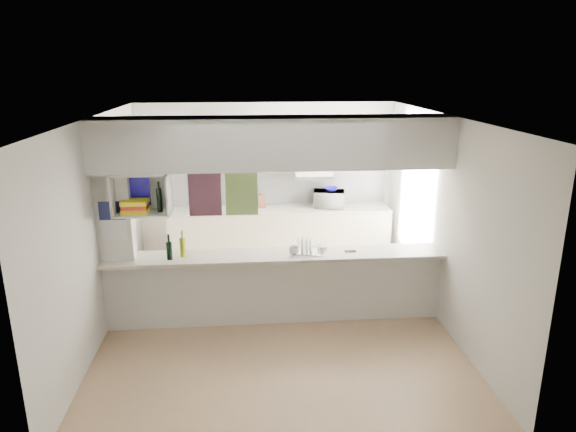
{
  "coord_description": "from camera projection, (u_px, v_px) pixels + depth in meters",
  "views": [
    {
      "loc": [
        -0.36,
        -5.96,
        3.17
      ],
      "look_at": [
        0.2,
        0.5,
        1.26
      ],
      "focal_mm": 32.0,
      "sensor_mm": 36.0,
      "label": 1
    }
  ],
  "objects": [
    {
      "name": "knife_block",
      "position": [
        262.0,
        201.0,
        8.4
      ],
      "size": [
        0.11,
        0.09,
        0.22
      ],
      "primitive_type": "cube",
      "rotation": [
        0.0,
        0.0,
        0.01
      ],
      "color": "brown",
      "rests_on": "bench_top"
    },
    {
      "name": "wall_back",
      "position": [
        266.0,
        182.0,
        8.55
      ],
      "size": [
        4.2,
        0.0,
        4.2
      ],
      "primitive_type": "plane",
      "rotation": [
        1.57,
        0.0,
        0.0
      ],
      "color": "silver",
      "rests_on": "floor"
    },
    {
      "name": "wall_right",
      "position": [
        442.0,
        220.0,
        6.42
      ],
      "size": [
        0.0,
        4.8,
        4.8
      ],
      "primitive_type": "plane",
      "rotation": [
        1.57,
        0.0,
        -1.57
      ],
      "color": "silver",
      "rests_on": "floor"
    },
    {
      "name": "cubby_shelf",
      "position": [
        141.0,
        196.0,
        5.95
      ],
      "size": [
        0.65,
        0.35,
        0.5
      ],
      "color": "white",
      "rests_on": "bulkhead"
    },
    {
      "name": "floor",
      "position": [
        276.0,
        321.0,
        6.62
      ],
      "size": [
        4.8,
        4.8,
        0.0
      ],
      "primitive_type": "plane",
      "color": "tan",
      "rests_on": "ground"
    },
    {
      "name": "microwave",
      "position": [
        329.0,
        199.0,
        8.41
      ],
      "size": [
        0.55,
        0.42,
        0.28
      ],
      "primitive_type": "imported",
      "rotation": [
        0.0,
        0.0,
        2.96
      ],
      "color": "white",
      "rests_on": "bench_top"
    },
    {
      "name": "dish_rack",
      "position": [
        309.0,
        246.0,
        6.4
      ],
      "size": [
        0.43,
        0.36,
        0.2
      ],
      "rotation": [
        0.0,
        0.0,
        -0.25
      ],
      "color": "silver",
      "rests_on": "breakfast_bar"
    },
    {
      "name": "kitchen_run",
      "position": [
        277.0,
        213.0,
        8.44
      ],
      "size": [
        3.6,
        0.63,
        2.24
      ],
      "color": "beige",
      "rests_on": "floor"
    },
    {
      "name": "wall_left",
      "position": [
        99.0,
        229.0,
        6.08
      ],
      "size": [
        0.0,
        4.8,
        4.8
      ],
      "primitive_type": "plane",
      "rotation": [
        1.57,
        0.0,
        1.57
      ],
      "color": "silver",
      "rests_on": "floor"
    },
    {
      "name": "utensil_jar",
      "position": [
        236.0,
        204.0,
        8.35
      ],
      "size": [
        0.11,
        0.11,
        0.16
      ],
      "primitive_type": "cylinder",
      "color": "black",
      "rests_on": "bench_top"
    },
    {
      "name": "bowl",
      "position": [
        331.0,
        189.0,
        8.37
      ],
      "size": [
        0.23,
        0.23,
        0.06
      ],
      "primitive_type": "imported",
      "color": "#120C84",
      "rests_on": "microwave"
    },
    {
      "name": "servery_partition",
      "position": [
        261.0,
        196.0,
        6.14
      ],
      "size": [
        4.2,
        0.5,
        2.6
      ],
      "color": "silver",
      "rests_on": "floor"
    },
    {
      "name": "wine_bottles",
      "position": [
        176.0,
        248.0,
        6.19
      ],
      "size": [
        0.22,
        0.15,
        0.33
      ],
      "color": "black",
      "rests_on": "breakfast_bar"
    },
    {
      "name": "plastic_tubs",
      "position": [
        324.0,
        248.0,
        6.47
      ],
      "size": [
        0.48,
        0.17,
        0.06
      ],
      "color": "silver",
      "rests_on": "breakfast_bar"
    },
    {
      "name": "cup",
      "position": [
        294.0,
        250.0,
        6.3
      ],
      "size": [
        0.13,
        0.13,
        0.09
      ],
      "primitive_type": "imported",
      "rotation": [
        0.0,
        0.0,
        0.11
      ],
      "color": "white",
      "rests_on": "dish_rack"
    },
    {
      "name": "ceiling",
      "position": [
        274.0,
        117.0,
        5.88
      ],
      "size": [
        4.8,
        4.8,
        0.0
      ],
      "primitive_type": "plane",
      "color": "white",
      "rests_on": "wall_back"
    }
  ]
}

